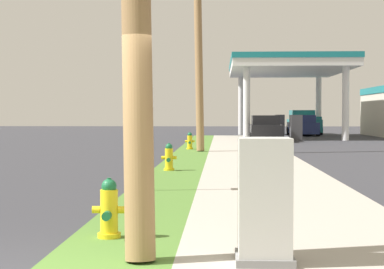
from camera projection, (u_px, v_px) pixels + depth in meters
fire_hydrant_nearest at (109, 212)px, 7.96m from camera, size 0.42×0.38×0.74m
fire_hydrant_second at (169, 159)px, 17.43m from camera, size 0.42×0.38×0.74m
fire_hydrant_third at (190, 142)px, 27.88m from camera, size 0.42×0.37×0.74m
utility_pole_midground at (198, 26)px, 26.71m from camera, size 0.62×2.00×10.24m
utility_cabinet at (264, 204)px, 6.65m from camera, size 0.60×0.63×1.30m
street_sign_post at (152, 115)px, 12.84m from camera, size 0.05×0.36×2.12m
car_black_by_near_pump at (265, 129)px, 38.58m from camera, size 1.98×4.52×1.57m
car_navy_by_far_pump at (303, 126)px, 48.90m from camera, size 2.06×4.55×1.57m
truck_teal_at_forecourt at (304, 123)px, 52.43m from camera, size 2.35×5.49×1.97m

